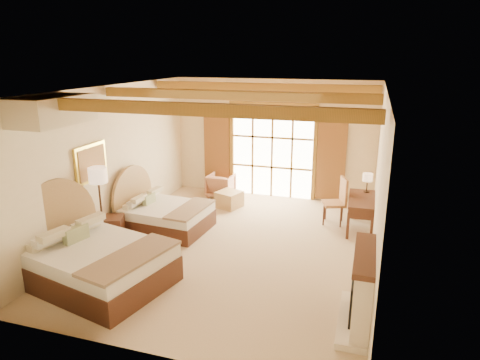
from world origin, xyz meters
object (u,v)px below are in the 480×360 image
at_px(bed_near, 91,259).
at_px(nightstand, 112,229).
at_px(desk, 361,213).
at_px(armchair, 221,185).
at_px(bed_far, 161,213).

distance_m(bed_near, nightstand, 1.69).
xyz_separation_m(bed_near, desk, (4.36, 3.83, -0.06)).
distance_m(bed_near, armchair, 5.11).
xyz_separation_m(nightstand, armchair, (1.17, 3.51, 0.04)).
relative_size(bed_far, nightstand, 3.52).
distance_m(bed_far, armchair, 2.61).
bearing_deg(bed_near, desk, 54.59).
height_order(armchair, desk, desk).
distance_m(nightstand, desk, 5.47).
bearing_deg(bed_far, bed_near, -86.11).
bearing_deg(desk, nightstand, -157.24).
height_order(bed_near, desk, bed_near).
bearing_deg(bed_far, nightstand, -119.66).
bearing_deg(nightstand, desk, 3.82).
bearing_deg(desk, bed_far, -164.89).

